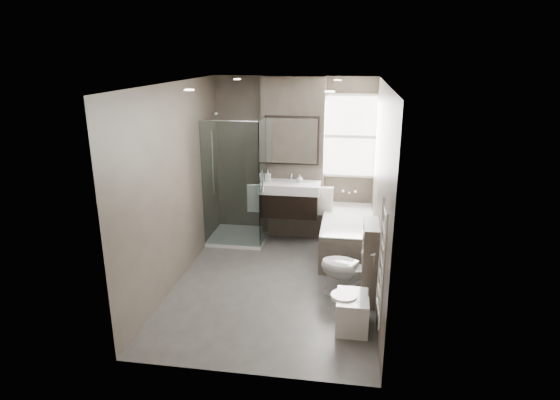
% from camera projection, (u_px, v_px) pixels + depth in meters
% --- Properties ---
extents(room, '(2.70, 3.90, 2.70)m').
position_uv_depth(room, '(275.00, 189.00, 5.89)').
color(room, '#4F4C49').
rests_on(room, ground).
extents(vanity_pier, '(1.00, 0.25, 2.60)m').
position_uv_depth(vanity_pier, '(293.00, 159.00, 7.56)').
color(vanity_pier, '#564D43').
rests_on(vanity_pier, ground).
extents(vanity, '(0.95, 0.47, 0.66)m').
position_uv_depth(vanity, '(290.00, 198.00, 7.40)').
color(vanity, black).
rests_on(vanity, vanity_pier).
extents(mirror_cabinet, '(0.86, 0.08, 0.76)m').
position_uv_depth(mirror_cabinet, '(292.00, 141.00, 7.30)').
color(mirror_cabinet, black).
rests_on(mirror_cabinet, vanity_pier).
extents(towel_left, '(0.24, 0.06, 0.44)m').
position_uv_depth(towel_left, '(255.00, 198.00, 7.47)').
color(towel_left, white).
rests_on(towel_left, vanity_pier).
extents(towel_right, '(0.24, 0.06, 0.44)m').
position_uv_depth(towel_right, '(325.00, 202.00, 7.30)').
color(towel_right, white).
rests_on(towel_right, vanity_pier).
extents(shower_enclosure, '(0.90, 0.90, 2.00)m').
position_uv_depth(shower_enclosure, '(243.00, 212.00, 7.51)').
color(shower_enclosure, white).
rests_on(shower_enclosure, ground).
extents(bathtub, '(0.75, 1.60, 0.57)m').
position_uv_depth(bathtub, '(347.00, 234.00, 7.08)').
color(bathtub, '#564D43').
rests_on(bathtub, ground).
extents(window, '(0.98, 0.06, 1.33)m').
position_uv_depth(window, '(350.00, 136.00, 7.41)').
color(window, white).
rests_on(window, room).
extents(toilet, '(0.84, 0.64, 0.76)m').
position_uv_depth(toilet, '(349.00, 269.00, 5.81)').
color(toilet, white).
rests_on(toilet, ground).
extents(cistern_box, '(0.19, 0.55, 1.00)m').
position_uv_depth(cistern_box, '(369.00, 262.00, 5.71)').
color(cistern_box, '#564D43').
rests_on(cistern_box, ground).
extents(bidet, '(0.42, 0.48, 0.51)m').
position_uv_depth(bidet, '(352.00, 311.00, 5.18)').
color(bidet, white).
rests_on(bidet, ground).
extents(towel_radiator, '(0.03, 0.49, 1.10)m').
position_uv_depth(towel_radiator, '(382.00, 263.00, 4.25)').
color(towel_radiator, silver).
rests_on(towel_radiator, room).
extents(soap_bottle_a, '(0.08, 0.08, 0.18)m').
position_uv_depth(soap_bottle_a, '(268.00, 176.00, 7.36)').
color(soap_bottle_a, white).
rests_on(soap_bottle_a, vanity).
extents(soap_bottle_b, '(0.10, 0.10, 0.13)m').
position_uv_depth(soap_bottle_b, '(300.00, 178.00, 7.31)').
color(soap_bottle_b, white).
rests_on(soap_bottle_b, vanity).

